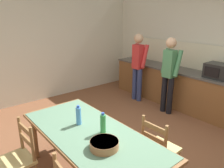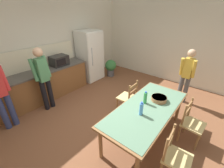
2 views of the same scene
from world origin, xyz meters
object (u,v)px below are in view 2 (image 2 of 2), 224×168
object	(u,v)px
chair_side_near_left	(175,157)
bottle_off_centre	(145,98)
refrigerator	(90,56)
person_by_table	(187,74)
serving_bowl	(159,98)
dining_table	(147,110)
microwave	(59,60)
bottle_near_centre	(141,109)
chair_side_near_right	(191,123)
person_at_counter	(43,77)
chair_side_far_right	(128,97)
potted_plant	(111,67)

from	to	relation	value
chair_side_near_left	bottle_off_centre	bearing A→B (deg)	52.39
refrigerator	person_by_table	world-z (taller)	refrigerator
serving_bowl	chair_side_near_left	size ratio (longest dim) A/B	0.35
refrigerator	dining_table	size ratio (longest dim) A/B	0.83
microwave	chair_side_near_left	xyz separation A→B (m)	(-0.55, -3.84, -0.61)
bottle_near_centre	chair_side_near_right	xyz separation A→B (m)	(0.76, -0.76, -0.44)
person_at_counter	person_by_table	world-z (taller)	person_at_counter
person_at_counter	chair_side_far_right	bearing A→B (deg)	-145.47
microwave	chair_side_near_left	size ratio (longest dim) A/B	0.55
bottle_off_centre	serving_bowl	distance (m)	0.34
potted_plant	microwave	bearing A→B (deg)	166.97
person_at_counter	person_by_table	xyz separation A→B (m)	(2.67, -2.73, -0.07)
chair_side_far_right	person_at_counter	size ratio (longest dim) A/B	0.54
microwave	bottle_off_centre	size ratio (longest dim) A/B	1.85
refrigerator	serving_bowl	xyz separation A→B (m)	(-0.96, -3.12, -0.09)
microwave	bottle_near_centre	bearing A→B (deg)	-96.35
dining_table	bottle_near_centre	bearing A→B (deg)	-179.54
bottle_off_centre	refrigerator	bearing A→B (deg)	67.25
person_at_counter	dining_table	bearing A→B (deg)	-163.68
refrigerator	bottle_near_centre	bearing A→B (deg)	-117.75
bottle_off_centre	chair_side_far_right	xyz separation A→B (m)	(0.37, 0.65, -0.44)
bottle_off_centre	bottle_near_centre	bearing A→B (deg)	-162.21
microwave	chair_side_far_right	size ratio (longest dim) A/B	0.55
bottle_near_centre	chair_side_near_right	world-z (taller)	bottle_near_centre
microwave	bottle_near_centre	xyz separation A→B (m)	(-0.34, -3.07, -0.17)
bottle_off_centre	person_by_table	size ratio (longest dim) A/B	0.17
refrigerator	chair_side_far_right	bearing A→B (deg)	-110.55
refrigerator	microwave	distance (m)	1.27
refrigerator	chair_side_near_right	world-z (taller)	refrigerator
bottle_off_centre	person_by_table	world-z (taller)	person_by_table
refrigerator	bottle_near_centre	xyz separation A→B (m)	(-1.61, -3.05, -0.02)
person_by_table	potted_plant	distance (m)	2.85
chair_side_near_left	chair_side_far_right	distance (m)	1.81
potted_plant	person_at_counter	bearing A→B (deg)	-178.52
person_at_counter	person_by_table	bearing A→B (deg)	-135.65
refrigerator	chair_side_near_left	xyz separation A→B (m)	(-1.82, -3.82, -0.46)
serving_bowl	person_by_table	distance (m)	1.55
chair_side_near_right	person_by_table	distance (m)	1.60
chair_side_near_left	potted_plant	bearing A→B (deg)	49.73
dining_table	chair_side_far_right	world-z (taller)	chair_side_far_right
person_at_counter	potted_plant	distance (m)	2.81
serving_bowl	refrigerator	bearing A→B (deg)	72.92
bottle_near_centre	serving_bowl	size ratio (longest dim) A/B	0.84
potted_plant	dining_table	bearing A→B (deg)	-127.40
bottle_off_centre	serving_bowl	xyz separation A→B (m)	(0.27, -0.19, -0.07)
chair_side_near_left	person_at_counter	size ratio (longest dim) A/B	0.54
bottle_near_centre	chair_side_far_right	world-z (taller)	bottle_near_centre
refrigerator	person_at_counter	bearing A→B (deg)	-166.52
bottle_off_centre	person_by_table	bearing A→B (deg)	-9.27
refrigerator	chair_side_near_left	size ratio (longest dim) A/B	1.98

